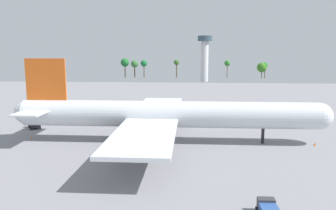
% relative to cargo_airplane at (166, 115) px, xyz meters
% --- Properties ---
extents(ground_plane, '(293.51, 293.51, 0.00)m').
position_rel_cargo_airplane_xyz_m(ground_plane, '(0.54, -0.00, -6.41)').
color(ground_plane, gray).
extents(cargo_airplane, '(73.38, 60.48, 19.21)m').
position_rel_cargo_airplane_xyz_m(cargo_airplane, '(0.00, 0.00, 0.00)').
color(cargo_airplane, silver).
rests_on(cargo_airplane, ground_plane).
extents(baggage_tug, '(2.70, 3.75, 1.91)m').
position_rel_cargo_airplane_xyz_m(baggage_tug, '(15.65, -34.59, -5.40)').
color(baggage_tug, '#333338').
rests_on(baggage_tug, ground_plane).
extents(maintenance_van, '(4.24, 4.72, 2.09)m').
position_rel_cargo_airplane_xyz_m(maintenance_van, '(-36.99, 11.21, -5.35)').
color(maintenance_van, '#232328').
rests_on(maintenance_van, ground_plane).
extents(safety_cone_nose, '(0.48, 0.48, 0.68)m').
position_rel_cargo_airplane_xyz_m(safety_cone_nose, '(33.56, -1.10, -6.07)').
color(safety_cone_nose, orange).
rests_on(safety_cone_nose, ground_plane).
extents(safety_cone_tail, '(0.42, 0.42, 0.60)m').
position_rel_cargo_airplane_xyz_m(safety_cone_tail, '(-32.48, 0.41, -6.11)').
color(safety_cone_tail, orange).
rests_on(safety_cone_tail, ground_plane).
extents(control_tower, '(9.83, 9.83, 31.14)m').
position_rel_cargo_airplane_xyz_m(control_tower, '(15.18, 155.54, 12.32)').
color(control_tower, silver).
rests_on(control_tower, ground_plane).
extents(tree_line_backdrop, '(115.25, 7.54, 15.20)m').
position_rel_cargo_airplane_xyz_m(tree_line_backdrop, '(5.62, 188.06, 3.85)').
color(tree_line_backdrop, '#51381E').
rests_on(tree_line_backdrop, ground_plane).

